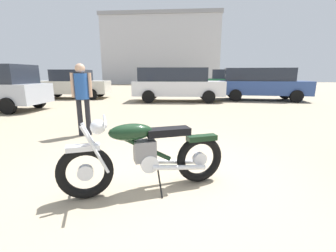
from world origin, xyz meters
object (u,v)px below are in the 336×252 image
white_estate_far (229,80)px  dark_sedan_left (260,83)px  blue_hatchback_right (176,83)px  vintage_motorcycle (145,155)px  silver_sedan_mid (73,84)px  bystander (82,92)px

white_estate_far → dark_sedan_left: bearing=-79.4°
blue_hatchback_right → white_estate_far: 7.98m
blue_hatchback_right → dark_sedan_left: bearing=8.9°
vintage_motorcycle → silver_sedan_mid: size_ratio=0.45×
white_estate_far → blue_hatchback_right: bearing=-115.2°
silver_sedan_mid → white_estate_far: size_ratio=1.10×
vintage_motorcycle → bystander: size_ratio=1.18×
vintage_motorcycle → blue_hatchback_right: size_ratio=0.41×
bystander → dark_sedan_left: dark_sedan_left is taller
dark_sedan_left → white_estate_far: white_estate_far is taller
vintage_motorcycle → silver_sedan_mid: silver_sedan_mid is taller
blue_hatchback_right → bystander: bearing=-106.5°
bystander → blue_hatchback_right: size_ratio=0.35×
vintage_motorcycle → white_estate_far: size_ratio=0.49×
vintage_motorcycle → blue_hatchback_right: bearing=-111.6°
vintage_motorcycle → white_estate_far: 16.98m
blue_hatchback_right → white_estate_far: white_estate_far is taller
vintage_motorcycle → silver_sedan_mid: bearing=-81.2°
bystander → blue_hatchback_right: 7.36m
bystander → dark_sedan_left: size_ratio=0.35×
vintage_motorcycle → white_estate_far: white_estate_far is taller
vintage_motorcycle → silver_sedan_mid: 12.28m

